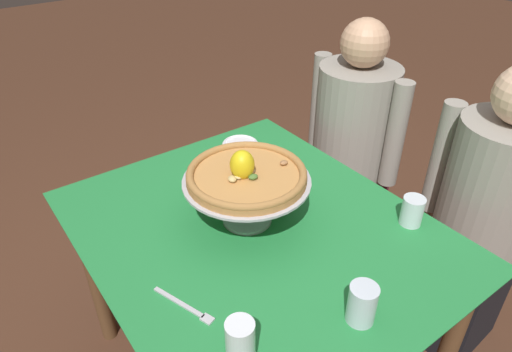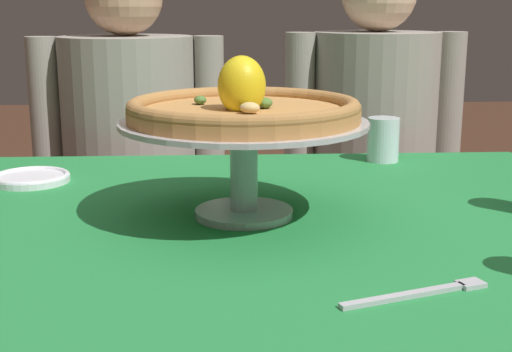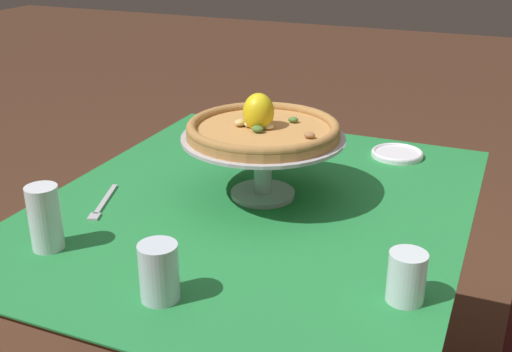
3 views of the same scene
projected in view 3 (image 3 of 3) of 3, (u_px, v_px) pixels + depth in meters
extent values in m
cylinder|color=brown|center=(205.00, 226.00, 2.26)|extent=(0.06, 0.06, 0.72)
cylinder|color=brown|center=(442.00, 274.00, 1.96)|extent=(0.06, 0.06, 0.72)
cube|color=brown|center=(255.00, 210.00, 1.53)|extent=(1.15, 0.95, 0.02)
cube|color=#237F3D|center=(255.00, 204.00, 1.53)|extent=(1.19, 0.99, 0.00)
cylinder|color=#B7B7C1|center=(262.00, 193.00, 1.57)|extent=(0.16, 0.16, 0.01)
cylinder|color=#B7B7C1|center=(262.00, 166.00, 1.54)|extent=(0.04, 0.04, 0.14)
cylinder|color=#B7B7C1|center=(262.00, 137.00, 1.51)|extent=(0.40, 0.40, 0.01)
cylinder|color=#BC8447|center=(262.00, 132.00, 1.50)|extent=(0.37, 0.37, 0.02)
torus|color=#A6743E|center=(263.00, 127.00, 1.50)|extent=(0.37, 0.37, 0.02)
ellipsoid|color=#996B42|center=(309.00, 135.00, 1.43)|extent=(0.02, 0.03, 0.01)
ellipsoid|color=tan|center=(255.00, 122.00, 1.52)|extent=(0.03, 0.02, 0.01)
ellipsoid|color=beige|center=(249.00, 124.00, 1.51)|extent=(0.03, 0.02, 0.02)
ellipsoid|color=beige|center=(262.00, 126.00, 1.50)|extent=(0.03, 0.03, 0.01)
ellipsoid|color=beige|center=(268.00, 126.00, 1.49)|extent=(0.03, 0.03, 0.01)
ellipsoid|color=#996B42|center=(253.00, 126.00, 1.50)|extent=(0.02, 0.02, 0.01)
ellipsoid|color=#4C7533|center=(293.00, 120.00, 1.54)|extent=(0.03, 0.03, 0.01)
ellipsoid|color=#C63D28|center=(255.00, 123.00, 1.52)|extent=(0.03, 0.03, 0.01)
ellipsoid|color=#4C7533|center=(259.00, 129.00, 1.47)|extent=(0.03, 0.03, 0.02)
ellipsoid|color=tan|center=(240.00, 123.00, 1.51)|extent=(0.04, 0.03, 0.02)
ellipsoid|color=yellow|center=(259.00, 112.00, 1.49)|extent=(0.09, 0.09, 0.09)
cylinder|color=silver|center=(407.00, 277.00, 1.13)|extent=(0.07, 0.07, 0.10)
cylinder|color=silver|center=(406.00, 286.00, 1.14)|extent=(0.06, 0.06, 0.06)
cylinder|color=silver|center=(160.00, 272.00, 1.13)|extent=(0.07, 0.07, 0.11)
cylinder|color=silver|center=(161.00, 284.00, 1.14)|extent=(0.06, 0.06, 0.06)
cylinder|color=white|center=(45.00, 218.00, 1.30)|extent=(0.07, 0.07, 0.14)
cylinder|color=silver|center=(46.00, 226.00, 1.31)|extent=(0.06, 0.06, 0.10)
cylinder|color=white|center=(397.00, 154.00, 1.82)|extent=(0.15, 0.15, 0.01)
torus|color=white|center=(397.00, 152.00, 1.82)|extent=(0.15, 0.15, 0.01)
cube|color=#B7B7C1|center=(106.00, 199.00, 1.54)|extent=(0.16, 0.07, 0.01)
cube|color=#B7B7C1|center=(94.00, 217.00, 1.45)|extent=(0.04, 0.03, 0.01)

